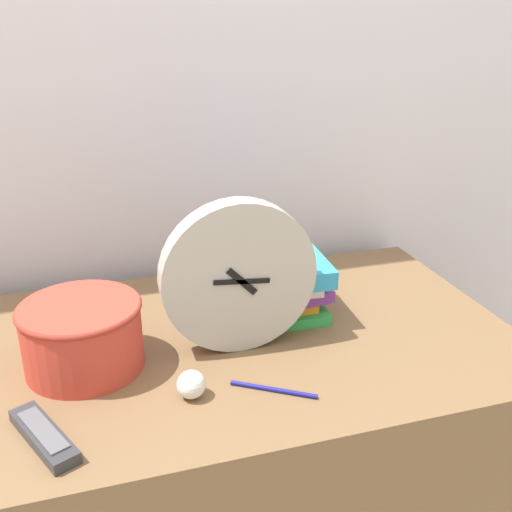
{
  "coord_description": "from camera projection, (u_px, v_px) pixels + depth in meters",
  "views": [
    {
      "loc": [
        -0.18,
        -0.67,
        1.37
      ],
      "look_at": [
        0.13,
        0.36,
        0.92
      ],
      "focal_mm": 42.0,
      "sensor_mm": 36.0,
      "label": 1
    }
  ],
  "objects": [
    {
      "name": "desk",
      "position": [
        200.0,
        490.0,
        1.33
      ],
      "size": [
        1.29,
        0.69,
        0.75
      ],
      "color": "brown",
      "rests_on": "ground_plane"
    },
    {
      "name": "crumpled_paper_ball",
      "position": [
        191.0,
        384.0,
        1.01
      ],
      "size": [
        0.05,
        0.05,
        0.05
      ],
      "color": "white",
      "rests_on": "desk"
    },
    {
      "name": "wall_back",
      "position": [
        150.0,
        86.0,
        1.38
      ],
      "size": [
        6.0,
        0.04,
        2.4
      ],
      "color": "silver",
      "rests_on": "ground_plane"
    },
    {
      "name": "desk_clock",
      "position": [
        239.0,
        277.0,
        1.12
      ],
      "size": [
        0.3,
        0.05,
        0.3
      ],
      "color": "#B7B2A8",
      "rests_on": "desk"
    },
    {
      "name": "tv_remote",
      "position": [
        44.0,
        435.0,
        0.91
      ],
      "size": [
        0.11,
        0.17,
        0.02
      ],
      "color": "#333338",
      "rests_on": "desk"
    },
    {
      "name": "book_stack",
      "position": [
        273.0,
        288.0,
        1.27
      ],
      "size": [
        0.23,
        0.2,
        0.13
      ],
      "color": "green",
      "rests_on": "desk"
    },
    {
      "name": "basket",
      "position": [
        82.0,
        334.0,
        1.08
      ],
      "size": [
        0.22,
        0.22,
        0.13
      ],
      "color": "#C63D2D",
      "rests_on": "desk"
    },
    {
      "name": "pen",
      "position": [
        273.0,
        389.0,
        1.03
      ],
      "size": [
        0.13,
        0.09,
        0.01
      ],
      "color": "navy",
      "rests_on": "desk"
    }
  ]
}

